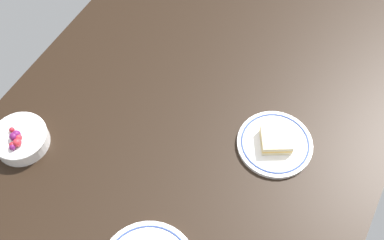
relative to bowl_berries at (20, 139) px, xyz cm
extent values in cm
cube|color=black|center=(-25.88, 35.57, -4.45)|extent=(154.95, 99.82, 4.00)
cylinder|color=white|center=(-0.08, -0.02, -0.49)|extent=(13.86, 13.86, 3.91)
torus|color=white|center=(-0.08, -0.02, 1.46)|extent=(14.10, 14.10, 0.80)
sphere|color=#59144C|center=(1.03, -0.45, 2.46)|extent=(1.99, 1.99, 1.99)
sphere|color=#B2232D|center=(1.98, 1.66, 2.52)|extent=(2.12, 2.12, 2.12)
sphere|color=#59144C|center=(1.07, -0.13, 2.55)|extent=(2.19, 2.19, 2.19)
sphere|color=#59144C|center=(3.50, 1.27, 2.25)|extent=(1.58, 1.58, 1.58)
sphere|color=#B2232D|center=(0.68, 0.91, 2.35)|extent=(1.77, 1.77, 1.77)
sphere|color=maroon|center=(3.07, 0.85, 2.27)|extent=(1.61, 1.61, 1.61)
sphere|color=maroon|center=(0.10, -0.81, 2.18)|extent=(1.43, 1.43, 1.43)
sphere|color=#59144C|center=(0.27, -0.02, 2.54)|extent=(2.15, 2.15, 2.15)
sphere|color=maroon|center=(-0.34, -2.14, 2.16)|extent=(1.40, 1.40, 1.40)
cylinder|color=white|center=(-30.40, 57.27, -1.88)|extent=(19.41, 19.41, 1.15)
torus|color=#33478C|center=(-30.40, 57.27, -1.30)|extent=(17.58, 17.58, 0.50)
cube|color=beige|center=(-30.40, 57.27, -0.70)|extent=(9.98, 10.13, 1.20)
cube|color=#E5B24C|center=(-30.40, 57.27, 0.30)|extent=(9.98, 10.13, 0.80)
cube|color=beige|center=(-30.40, 57.27, 1.30)|extent=(9.98, 10.13, 1.20)
camera|label=1|loc=(30.57, 66.09, 103.39)|focal=43.78mm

